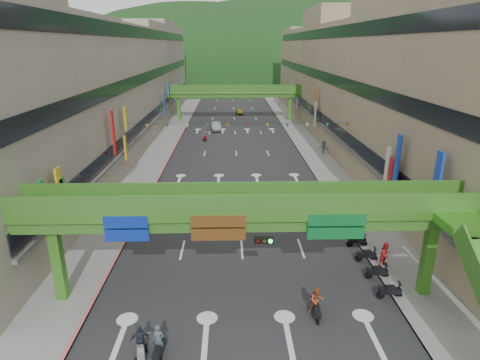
{
  "coord_description": "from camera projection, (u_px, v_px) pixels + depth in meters",
  "views": [
    {
      "loc": [
        -0.79,
        -14.99,
        14.73
      ],
      "look_at": [
        0.0,
        18.0,
        3.5
      ],
      "focal_mm": 30.0,
      "sensor_mm": 36.0,
      "label": 1
    }
  ],
  "objects": [
    {
      "name": "pedestrian_blue",
      "position": [
        324.0,
        148.0,
        56.01
      ],
      "size": [
        0.97,
        0.79,
        1.8
      ],
      "primitive_type": "imported",
      "rotation": [
        0.0,
        0.0,
        2.8
      ],
      "color": "#313A50",
      "rests_on": "ground"
    },
    {
      "name": "overpass_near",
      "position": [
        262.0,
        224.0,
        22.38
      ],
      "size": [
        28.0,
        12.27,
        7.1
      ],
      "color": "#4C9E2D",
      "rests_on": "ground"
    },
    {
      "name": "parked_scooter_row",
      "position": [
        366.0,
        255.0,
        28.44
      ],
      "size": [
        1.6,
        9.35,
        1.08
      ],
      "color": "black",
      "rests_on": "ground"
    },
    {
      "name": "building_row_right",
      "position": [
        354.0,
        79.0,
        63.65
      ],
      "size": [
        12.8,
        95.0,
        19.0
      ],
      "color": "gray",
      "rests_on": "ground"
    },
    {
      "name": "curb_left",
      "position": [
        180.0,
        138.0,
        66.03
      ],
      "size": [
        0.2,
        140.0,
        0.18
      ],
      "primitive_type": "cube",
      "color": "#CC5959",
      "rests_on": "ground"
    },
    {
      "name": "scooter_rider_near",
      "position": [
        159.0,
        344.0,
        19.51
      ],
      "size": [
        0.66,
        1.6,
        1.92
      ],
      "color": "black",
      "rests_on": "ground"
    },
    {
      "name": "hill_left",
      "position": [
        197.0,
        80.0,
        170.04
      ],
      "size": [
        168.0,
        140.0,
        112.0
      ],
      "primitive_type": "ellipsoid",
      "color": "#1C4419",
      "rests_on": "ground"
    },
    {
      "name": "pedestrian_dark",
      "position": [
        366.0,
        196.0,
        38.39
      ],
      "size": [
        1.05,
        0.49,
        1.75
      ],
      "primitive_type": "imported",
      "rotation": [
        0.0,
        0.0,
        0.07
      ],
      "color": "black",
      "rests_on": "ground"
    },
    {
      "name": "building_row_left",
      "position": [
        115.0,
        79.0,
        62.79
      ],
      "size": [
        12.8,
        95.0,
        19.0
      ],
      "color": "#9E937F",
      "rests_on": "ground"
    },
    {
      "name": "overpass_far",
      "position": [
        234.0,
        94.0,
        78.72
      ],
      "size": [
        28.0,
        2.2,
        7.1
      ],
      "color": "#4C9E2D",
      "rests_on": "ground"
    },
    {
      "name": "scooter_rider_mid",
      "position": [
        317.0,
        302.0,
        22.42
      ],
      "size": [
        0.79,
        1.6,
        1.96
      ],
      "color": "black",
      "rests_on": "ground"
    },
    {
      "name": "bunting_string",
      "position": [
        237.0,
        125.0,
        45.42
      ],
      "size": [
        26.0,
        0.36,
        0.47
      ],
      "color": "black",
      "rests_on": "ground"
    },
    {
      "name": "car_silver",
      "position": [
        216.0,
        126.0,
        71.7
      ],
      "size": [
        2.09,
        4.71,
        1.5
      ],
      "primitive_type": "imported",
      "rotation": [
        0.0,
        0.0,
        0.11
      ],
      "color": "#94939A",
      "rests_on": "ground"
    },
    {
      "name": "scooter_rider_far",
      "position": [
        205.0,
        134.0,
        63.85
      ],
      "size": [
        0.99,
        1.58,
        2.15
      ],
      "color": "#820208",
      "rests_on": "ground"
    },
    {
      "name": "sidewalk_left",
      "position": [
        169.0,
        138.0,
        66.0
      ],
      "size": [
        4.0,
        140.0,
        0.15
      ],
      "primitive_type": "cube",
      "color": "gray",
      "rests_on": "ground"
    },
    {
      "name": "road_slab",
      "position": [
        235.0,
        138.0,
        66.26
      ],
      "size": [
        18.0,
        140.0,
        0.02
      ],
      "primitive_type": "cube",
      "color": "#28282B",
      "rests_on": "ground"
    },
    {
      "name": "pedestrian_red",
      "position": [
        385.0,
        256.0,
        27.56
      ],
      "size": [
        1.05,
        0.96,
        1.75
      ],
      "primitive_type": "imported",
      "rotation": [
        0.0,
        0.0,
        0.43
      ],
      "color": "red",
      "rests_on": "ground"
    },
    {
      "name": "sidewalk_right",
      "position": [
        302.0,
        137.0,
        66.49
      ],
      "size": [
        4.0,
        140.0,
        0.15
      ],
      "primitive_type": "cube",
      "color": "gray",
      "rests_on": "ground"
    },
    {
      "name": "scooter_rider_left",
      "position": [
        140.0,
        343.0,
        19.47
      ],
      "size": [
        0.99,
        1.58,
        1.92
      ],
      "color": "gray",
      "rests_on": "ground"
    },
    {
      "name": "car_yellow",
      "position": [
        240.0,
        112.0,
        88.04
      ],
      "size": [
        1.7,
        3.82,
        1.28
      ],
      "primitive_type": "imported",
      "rotation": [
        0.0,
        0.0,
        0.05
      ],
      "color": "gold",
      "rests_on": "ground"
    },
    {
      "name": "curb_right",
      "position": [
        290.0,
        137.0,
        66.44
      ],
      "size": [
        0.2,
        140.0,
        0.18
      ],
      "primitive_type": "cube",
      "color": "gray",
      "rests_on": "ground"
    },
    {
      "name": "hill_right",
      "position": [
        285.0,
        77.0,
        189.87
      ],
      "size": [
        208.0,
        176.0,
        128.0
      ],
      "primitive_type": "ellipsoid",
      "color": "#1C4419",
      "rests_on": "ground"
    }
  ]
}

